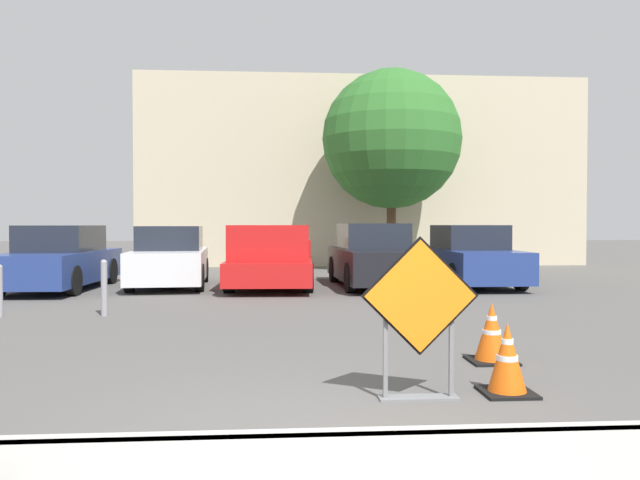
{
  "coord_description": "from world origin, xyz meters",
  "views": [
    {
      "loc": [
        -0.15,
        -4.36,
        1.61
      ],
      "look_at": [
        1.06,
        12.71,
        1.19
      ],
      "focal_mm": 35.0,
      "sensor_mm": 36.0,
      "label": 1
    }
  ],
  "objects_px": {
    "road_closed_sign": "(420,310)",
    "parked_car_fourth": "(470,258)",
    "traffic_cone_nearest": "(507,359)",
    "bollard_nearest": "(104,286)",
    "traffic_cone_second": "(492,333)",
    "parked_car_nearest": "(60,260)",
    "pickup_truck": "(271,259)",
    "parked_car_second": "(170,259)",
    "parked_car_third": "(373,258)"
  },
  "relations": [
    {
      "from": "road_closed_sign",
      "to": "parked_car_fourth",
      "type": "bearing_deg",
      "value": 70.17
    },
    {
      "from": "traffic_cone_nearest",
      "to": "road_closed_sign",
      "type": "bearing_deg",
      "value": -170.47
    },
    {
      "from": "bollard_nearest",
      "to": "parked_car_fourth",
      "type": "bearing_deg",
      "value": 31.7
    },
    {
      "from": "traffic_cone_nearest",
      "to": "bollard_nearest",
      "type": "bearing_deg",
      "value": 133.82
    },
    {
      "from": "traffic_cone_second",
      "to": "parked_car_fourth",
      "type": "height_order",
      "value": "parked_car_fourth"
    },
    {
      "from": "parked_car_nearest",
      "to": "pickup_truck",
      "type": "distance_m",
      "value": 5.24
    },
    {
      "from": "parked_car_nearest",
      "to": "bollard_nearest",
      "type": "bearing_deg",
      "value": 117.89
    },
    {
      "from": "bollard_nearest",
      "to": "traffic_cone_second",
      "type": "bearing_deg",
      "value": -36.29
    },
    {
      "from": "parked_car_second",
      "to": "bollard_nearest",
      "type": "height_order",
      "value": "parked_car_second"
    },
    {
      "from": "traffic_cone_second",
      "to": "pickup_truck",
      "type": "distance_m",
      "value": 9.28
    },
    {
      "from": "parked_car_second",
      "to": "parked_car_third",
      "type": "height_order",
      "value": "parked_car_third"
    },
    {
      "from": "traffic_cone_nearest",
      "to": "bollard_nearest",
      "type": "relative_size",
      "value": 0.68
    },
    {
      "from": "road_closed_sign",
      "to": "traffic_cone_second",
      "type": "bearing_deg",
      "value": 51.24
    },
    {
      "from": "pickup_truck",
      "to": "road_closed_sign",
      "type": "bearing_deg",
      "value": 100.01
    },
    {
      "from": "parked_car_third",
      "to": "traffic_cone_nearest",
      "type": "bearing_deg",
      "value": 85.77
    },
    {
      "from": "road_closed_sign",
      "to": "parked_car_nearest",
      "type": "distance_m",
      "value": 12.26
    },
    {
      "from": "traffic_cone_nearest",
      "to": "parked_car_fourth",
      "type": "bearing_deg",
      "value": 74.27
    },
    {
      "from": "parked_car_third",
      "to": "parked_car_nearest",
      "type": "bearing_deg",
      "value": -1.29
    },
    {
      "from": "traffic_cone_second",
      "to": "parked_car_second",
      "type": "bearing_deg",
      "value": 119.65
    },
    {
      "from": "road_closed_sign",
      "to": "parked_car_nearest",
      "type": "xyz_separation_m",
      "value": [
        -6.67,
        10.28,
        -0.1
      ]
    },
    {
      "from": "parked_car_nearest",
      "to": "pickup_truck",
      "type": "xyz_separation_m",
      "value": [
        5.24,
        0.11,
        -0.01
      ]
    },
    {
      "from": "pickup_truck",
      "to": "traffic_cone_nearest",
      "type": "bearing_deg",
      "value": 104.89
    },
    {
      "from": "parked_car_nearest",
      "to": "parked_car_third",
      "type": "distance_m",
      "value": 7.88
    },
    {
      "from": "parked_car_second",
      "to": "bollard_nearest",
      "type": "bearing_deg",
      "value": 82.92
    },
    {
      "from": "parked_car_second",
      "to": "parked_car_nearest",
      "type": "bearing_deg",
      "value": 6.05
    },
    {
      "from": "road_closed_sign",
      "to": "bollard_nearest",
      "type": "distance_m",
      "value": 7.07
    },
    {
      "from": "pickup_truck",
      "to": "traffic_cone_second",
      "type": "bearing_deg",
      "value": 108.74
    },
    {
      "from": "traffic_cone_nearest",
      "to": "bollard_nearest",
      "type": "distance_m",
      "value": 7.53
    },
    {
      "from": "parked_car_fourth",
      "to": "pickup_truck",
      "type": "bearing_deg",
      "value": 2.39
    },
    {
      "from": "parked_car_fourth",
      "to": "bollard_nearest",
      "type": "bearing_deg",
      "value": 31.58
    },
    {
      "from": "pickup_truck",
      "to": "parked_car_fourth",
      "type": "xyz_separation_m",
      "value": [
        5.26,
        0.23,
        0.02
      ]
    },
    {
      "from": "road_closed_sign",
      "to": "traffic_cone_nearest",
      "type": "height_order",
      "value": "road_closed_sign"
    },
    {
      "from": "traffic_cone_second",
      "to": "traffic_cone_nearest",
      "type": "bearing_deg",
      "value": -103.64
    },
    {
      "from": "traffic_cone_nearest",
      "to": "traffic_cone_second",
      "type": "distance_m",
      "value": 1.4
    },
    {
      "from": "pickup_truck",
      "to": "parked_car_fourth",
      "type": "relative_size",
      "value": 1.16
    },
    {
      "from": "traffic_cone_second",
      "to": "road_closed_sign",
      "type": "bearing_deg",
      "value": -128.76
    },
    {
      "from": "parked_car_fourth",
      "to": "road_closed_sign",
      "type": "bearing_deg",
      "value": 70.05
    },
    {
      "from": "traffic_cone_second",
      "to": "bollard_nearest",
      "type": "xyz_separation_m",
      "value": [
        -5.54,
        4.07,
        0.19
      ]
    },
    {
      "from": "pickup_truck",
      "to": "bollard_nearest",
      "type": "distance_m",
      "value": 5.62
    },
    {
      "from": "parked_car_second",
      "to": "parked_car_fourth",
      "type": "relative_size",
      "value": 0.9
    },
    {
      "from": "parked_car_nearest",
      "to": "parked_car_second",
      "type": "height_order",
      "value": "parked_car_nearest"
    },
    {
      "from": "traffic_cone_nearest",
      "to": "traffic_cone_second",
      "type": "bearing_deg",
      "value": 76.36
    },
    {
      "from": "parked_car_second",
      "to": "traffic_cone_nearest",
      "type": "bearing_deg",
      "value": 111.02
    },
    {
      "from": "traffic_cone_second",
      "to": "parked_car_second",
      "type": "xyz_separation_m",
      "value": [
        -5.26,
        9.24,
        0.38
      ]
    },
    {
      "from": "road_closed_sign",
      "to": "parked_car_fourth",
      "type": "distance_m",
      "value": 11.29
    },
    {
      "from": "parked_car_nearest",
      "to": "parked_car_second",
      "type": "xyz_separation_m",
      "value": [
        2.62,
        0.46,
        -0.01
      ]
    },
    {
      "from": "parked_car_third",
      "to": "parked_car_fourth",
      "type": "xyz_separation_m",
      "value": [
        2.63,
        0.18,
        -0.02
      ]
    },
    {
      "from": "parked_car_third",
      "to": "bollard_nearest",
      "type": "distance_m",
      "value": 7.37
    },
    {
      "from": "parked_car_nearest",
      "to": "bollard_nearest",
      "type": "relative_size",
      "value": 4.73
    },
    {
      "from": "traffic_cone_nearest",
      "to": "bollard_nearest",
      "type": "height_order",
      "value": "bollard_nearest"
    }
  ]
}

